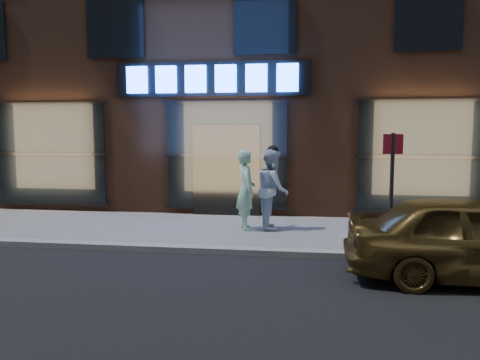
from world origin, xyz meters
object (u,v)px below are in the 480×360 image
object	(u,v)px
man_cap	(273,189)
gold_sedan	(478,239)
sign_post	(392,183)
man_bowtie	(246,190)

from	to	relation	value
man_cap	gold_sedan	world-z (taller)	man_cap
sign_post	gold_sedan	bearing A→B (deg)	-59.76
man_bowtie	sign_post	size ratio (longest dim) A/B	0.82
man_bowtie	man_cap	bearing A→B (deg)	-90.94
man_cap	sign_post	world-z (taller)	sign_post
man_bowtie	gold_sedan	size ratio (longest dim) A/B	0.47
man_bowtie	sign_post	world-z (taller)	sign_post
man_cap	sign_post	size ratio (longest dim) A/B	0.83
man_bowtie	gold_sedan	xyz separation A→B (m)	(3.91, -3.23, -0.25)
man_bowtie	sign_post	xyz separation A→B (m)	(2.86, -1.95, 0.43)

